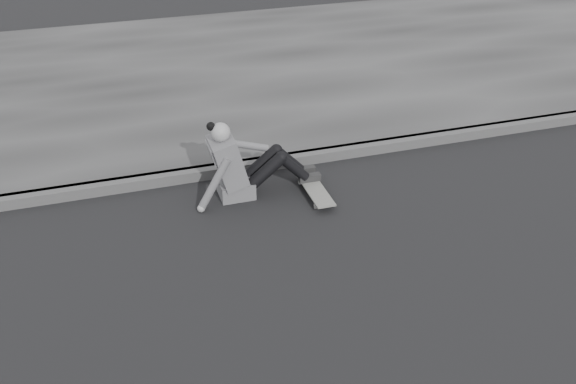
% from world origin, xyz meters
% --- Properties ---
extents(ground, '(80.00, 80.00, 0.00)m').
position_xyz_m(ground, '(0.00, 0.00, 0.00)').
color(ground, black).
rests_on(ground, ground).
extents(curb, '(24.00, 0.16, 0.12)m').
position_xyz_m(curb, '(0.00, 2.58, 0.06)').
color(curb, '#464646').
rests_on(curb, ground).
extents(sidewalk, '(24.00, 6.00, 0.12)m').
position_xyz_m(sidewalk, '(0.00, 5.60, 0.06)').
color(sidewalk, '#343434').
rests_on(sidewalk, ground).
extents(skateboard, '(0.20, 0.78, 0.09)m').
position_xyz_m(skateboard, '(-0.41, 1.85, 0.07)').
color(skateboard, gray).
rests_on(skateboard, ground).
extents(seated_woman, '(1.38, 0.46, 0.88)m').
position_xyz_m(seated_woman, '(-1.14, 2.10, 0.36)').
color(seated_woman, '#5A595C').
rests_on(seated_woman, ground).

